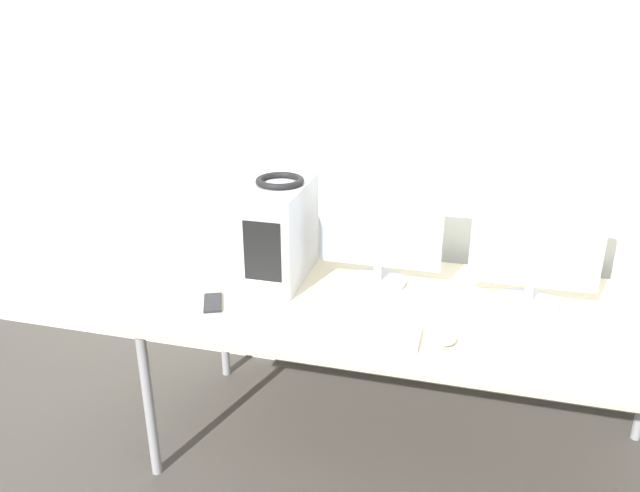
{
  "coord_description": "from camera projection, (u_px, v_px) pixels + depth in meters",
  "views": [
    {
      "loc": [
        0.19,
        -1.68,
        1.83
      ],
      "look_at": [
        -0.37,
        0.44,
        0.92
      ],
      "focal_mm": 35.0,
      "sensor_mm": 36.0,
      "label": 1
    }
  ],
  "objects": [
    {
      "name": "mouse",
      "position": [
        447.0,
        338.0,
        2.12
      ],
      "size": [
        0.07,
        0.09,
        0.04
      ],
      "color": "#B2B2B7",
      "rests_on": "desk"
    },
    {
      "name": "desk",
      "position": [
        414.0,
        316.0,
        2.38
      ],
      "size": [
        2.08,
        0.89,
        0.71
      ],
      "color": "beige",
      "rests_on": "ground_plane"
    },
    {
      "name": "wall_back",
      "position": [
        440.0,
        109.0,
        2.63
      ],
      "size": [
        8.0,
        0.07,
        2.7
      ],
      "color": "silver",
      "rests_on": "ground_plane"
    },
    {
      "name": "cell_phone",
      "position": [
        213.0,
        303.0,
        2.38
      ],
      "size": [
        0.12,
        0.16,
        0.01
      ],
      "rotation": [
        0.0,
        0.0,
        0.4
      ],
      "color": "#232328",
      "rests_on": "desk"
    },
    {
      "name": "monitor_main",
      "position": [
        380.0,
        231.0,
        2.46
      ],
      "size": [
        0.5,
        0.23,
        0.45
      ],
      "color": "#B7B7BC",
      "rests_on": "desk"
    },
    {
      "name": "headphones",
      "position": [
        280.0,
        181.0,
        2.47
      ],
      "size": [
        0.19,
        0.19,
        0.03
      ],
      "color": "black",
      "rests_on": "pc_tower"
    },
    {
      "name": "keyboard",
      "position": [
        357.0,
        331.0,
        2.17
      ],
      "size": [
        0.43,
        0.16,
        0.02
      ],
      "color": "silver",
      "rests_on": "desk"
    },
    {
      "name": "paper_sheet_left",
      "position": [
        253.0,
        311.0,
        2.33
      ],
      "size": [
        0.24,
        0.31,
        0.0
      ],
      "rotation": [
        0.0,
        0.0,
        0.1
      ],
      "color": "white",
      "rests_on": "desk"
    },
    {
      "name": "pc_tower",
      "position": [
        281.0,
        231.0,
        2.55
      ],
      "size": [
        0.21,
        0.46,
        0.4
      ],
      "color": "silver",
      "rests_on": "desk"
    },
    {
      "name": "monitor_right_near",
      "position": [
        535.0,
        250.0,
        2.29
      ],
      "size": [
        0.47,
        0.23,
        0.44
      ],
      "color": "#B7B7BC",
      "rests_on": "desk"
    }
  ]
}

